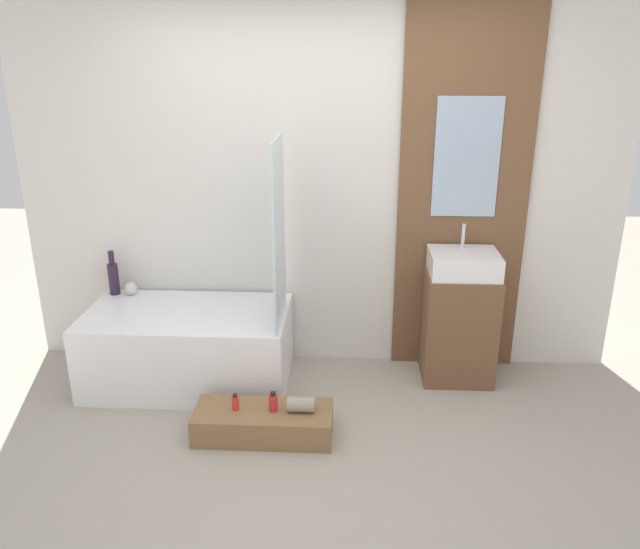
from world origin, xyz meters
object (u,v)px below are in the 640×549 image
object	(u,v)px
sink	(464,263)
vase_round_light	(131,289)
bathtub	(189,346)
bottle_soap_secondary	(273,402)
wooden_step_bench	(264,423)
vase_tall_dark	(113,277)
bottle_soap_primary	(235,402)

from	to	relation	value
sink	vase_round_light	distance (m)	2.36
bathtub	vase_round_light	distance (m)	0.64
bathtub	bottle_soap_secondary	size ratio (longest dim) A/B	10.96
wooden_step_bench	vase_round_light	distance (m)	1.50
bathtub	vase_tall_dark	world-z (taller)	vase_tall_dark
bottle_soap_primary	bathtub	bearing A→B (deg)	124.55
vase_round_light	bottle_soap_secondary	bearing A→B (deg)	-38.98
vase_tall_dark	bottle_soap_secondary	bearing A→B (deg)	-36.45
vase_round_light	bottle_soap_primary	size ratio (longest dim) A/B	0.90
bottle_soap_secondary	bathtub	bearing A→B (deg)	136.32
wooden_step_bench	vase_round_light	bearing A→B (deg)	139.45
bottle_soap_primary	wooden_step_bench	bearing A→B (deg)	0.00
vase_tall_dark	bottle_soap_primary	bearing A→B (deg)	-42.01
wooden_step_bench	bottle_soap_primary	xyz separation A→B (m)	(-0.16, 0.00, 0.13)
sink	bottle_soap_primary	distance (m)	1.75
vase_round_light	bottle_soap_secondary	world-z (taller)	vase_round_light
bathtub	vase_tall_dark	size ratio (longest dim) A/B	4.22
wooden_step_bench	sink	world-z (taller)	sink
bathtub	vase_round_light	size ratio (longest dim) A/B	14.80
sink	vase_tall_dark	world-z (taller)	sink
vase_tall_dark	vase_round_light	size ratio (longest dim) A/B	3.51
bottle_soap_secondary	sink	bearing A→B (deg)	33.52
bottle_soap_primary	sink	bearing A→B (deg)	29.12
wooden_step_bench	vase_tall_dark	xyz separation A→B (m)	(-1.20, 0.93, 0.57)
wooden_step_bench	sink	size ratio (longest dim) A/B	1.81
sink	vase_tall_dark	xyz separation A→B (m)	(-2.46, 0.14, -0.19)
vase_tall_dark	bottle_soap_secondary	world-z (taller)	vase_tall_dark
wooden_step_bench	bottle_soap_primary	world-z (taller)	bottle_soap_primary
bathtub	vase_round_light	world-z (taller)	vase_round_light
sink	bottle_soap_primary	bearing A→B (deg)	-150.88
vase_tall_dark	bottle_soap_secondary	distance (m)	1.62
sink	bottle_soap_secondary	world-z (taller)	sink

